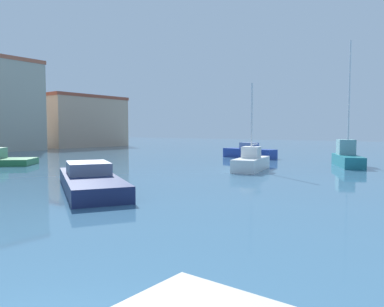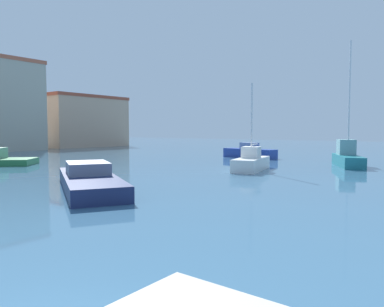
% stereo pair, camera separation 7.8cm
% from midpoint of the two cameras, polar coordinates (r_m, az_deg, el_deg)
% --- Properties ---
extents(water, '(160.00, 160.00, 0.00)m').
position_cam_midpoint_polar(water, '(28.83, -18.19, -2.01)').
color(water, '#38607F').
rests_on(water, ground).
extents(sailboat_white_mid_harbor, '(4.98, 2.65, 5.94)m').
position_cam_midpoint_polar(sailboat_white_mid_harbor, '(25.42, 9.11, -1.31)').
color(sailboat_white_mid_harbor, white).
rests_on(sailboat_white_mid_harbor, water).
extents(motorboat_blue_inner_mooring, '(2.21, 5.80, 1.52)m').
position_cam_midpoint_polar(motorboat_blue_inner_mooring, '(36.90, 8.82, 0.18)').
color(motorboat_blue_inner_mooring, '#233D93').
rests_on(motorboat_blue_inner_mooring, water).
extents(motorboat_navy_far_right, '(6.14, 8.32, 1.23)m').
position_cam_midpoint_polar(motorboat_navy_far_right, '(17.80, -15.73, -3.95)').
color(motorboat_navy_far_right, '#19234C').
rests_on(motorboat_navy_far_right, water).
extents(sailboat_teal_far_left, '(5.65, 3.69, 9.46)m').
position_cam_midpoint_polar(sailboat_teal_far_left, '(30.53, 22.91, -0.42)').
color(sailboat_teal_far_left, '#1E707A').
rests_on(sailboat_teal_far_left, water).
extents(harbor_office, '(13.91, 5.40, 8.40)m').
position_cam_midpoint_polar(harbor_office, '(62.95, -16.15, 4.84)').
color(harbor_office, tan).
rests_on(harbor_office, ground).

